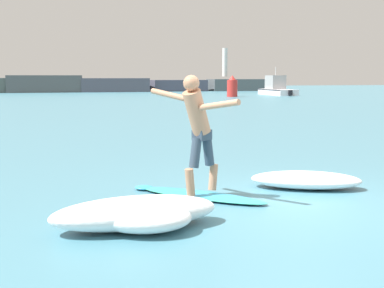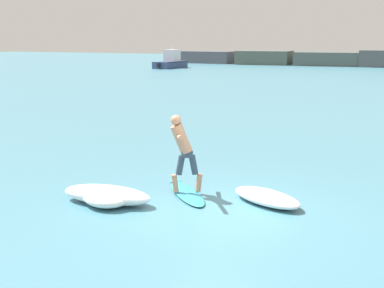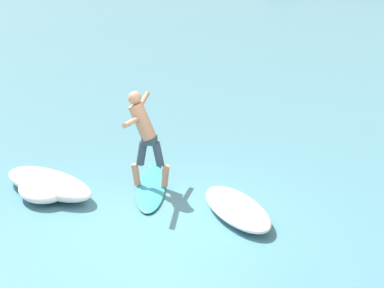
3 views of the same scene
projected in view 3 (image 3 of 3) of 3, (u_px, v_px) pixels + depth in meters
The scene contains 6 objects.
ground_plane at pixel (162, 223), 8.88m from camera, with size 200.00×200.00×0.00m, color teal.
surfboard at pixel (151, 186), 10.21m from camera, with size 1.88×2.08×0.21m.
surfer at pixel (144, 131), 9.81m from camera, with size 1.02×1.51×1.83m.
wave_foam_at_tail at pixel (45, 188), 9.82m from camera, with size 1.52×1.40×0.35m.
wave_foam_at_nose at pixel (48, 184), 9.94m from camera, with size 2.18×0.96×0.40m.
wave_foam_beside at pixel (237, 208), 9.09m from camera, with size 2.01×1.55×0.29m.
Camera 3 is at (5.45, -5.77, 4.23)m, focal length 50.00 mm.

